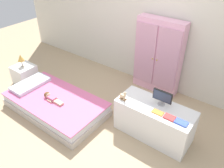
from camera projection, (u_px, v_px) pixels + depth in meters
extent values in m
cube|color=tan|center=(95.00, 127.00, 3.34)|extent=(10.00, 10.00, 0.02)
cube|color=silver|center=(155.00, 11.00, 3.64)|extent=(6.40, 0.05, 2.70)
cube|color=beige|center=(56.00, 107.00, 3.63)|extent=(1.61, 0.88, 0.11)
cube|color=silver|center=(55.00, 102.00, 3.56)|extent=(1.57, 0.84, 0.11)
cube|color=pink|center=(55.00, 99.00, 3.53)|extent=(1.60, 0.87, 0.02)
cube|color=silver|center=(31.00, 84.00, 3.81)|extent=(0.32, 0.63, 0.06)
cube|color=#D6668E|center=(52.00, 98.00, 3.47)|extent=(0.13, 0.08, 0.06)
cube|color=#DBB293|center=(59.00, 102.00, 3.42)|extent=(0.16, 0.04, 0.04)
cube|color=#DBB293|center=(58.00, 103.00, 3.39)|extent=(0.16, 0.04, 0.04)
cube|color=#DBB293|center=(55.00, 98.00, 3.52)|extent=(0.10, 0.03, 0.03)
cube|color=#DBB293|center=(50.00, 101.00, 3.45)|extent=(0.10, 0.03, 0.03)
sphere|color=#DBB293|center=(48.00, 95.00, 3.52)|extent=(0.09, 0.09, 0.09)
sphere|color=brown|center=(47.00, 95.00, 3.52)|extent=(0.10, 0.10, 0.10)
cube|color=white|center=(25.00, 74.00, 4.24)|extent=(0.37, 0.37, 0.35)
cylinder|color=#B7B2AD|center=(23.00, 66.00, 4.14)|extent=(0.09, 0.09, 0.01)
cylinder|color=#B7B2AD|center=(22.00, 63.00, 4.10)|extent=(0.02, 0.02, 0.10)
cone|color=#E5B24C|center=(21.00, 58.00, 4.04)|extent=(0.12, 0.12, 0.12)
cube|color=#EFADCC|center=(158.00, 57.00, 3.81)|extent=(0.81, 0.21, 1.30)
cube|color=#D298B3|center=(145.00, 54.00, 3.81)|extent=(0.38, 0.02, 1.07)
cube|color=#D298B3|center=(166.00, 61.00, 3.61)|extent=(0.38, 0.02, 1.07)
sphere|color=gold|center=(152.00, 59.00, 3.74)|extent=(0.02, 0.02, 0.02)
sphere|color=gold|center=(157.00, 60.00, 3.70)|extent=(0.02, 0.02, 0.02)
cube|color=white|center=(154.00, 120.00, 3.08)|extent=(1.04, 0.45, 0.51)
cylinder|color=#99999E|center=(161.00, 104.00, 2.97)|extent=(0.10, 0.10, 0.01)
cylinder|color=#99999E|center=(162.00, 102.00, 2.95)|extent=(0.02, 0.02, 0.05)
cube|color=black|center=(163.00, 96.00, 2.89)|extent=(0.26, 0.02, 0.15)
cube|color=#28334C|center=(162.00, 97.00, 2.88)|extent=(0.24, 0.01, 0.13)
cube|color=#8E6642|center=(123.00, 98.00, 3.07)|extent=(0.11, 0.01, 0.01)
cube|color=#8E6642|center=(122.00, 100.00, 3.04)|extent=(0.11, 0.01, 0.01)
cube|color=#D1B289|center=(123.00, 96.00, 3.03)|extent=(0.07, 0.03, 0.04)
cylinder|color=#D1B289|center=(125.00, 98.00, 3.04)|extent=(0.01, 0.01, 0.03)
cylinder|color=#D1B289|center=(124.00, 99.00, 3.02)|extent=(0.01, 0.01, 0.03)
cylinder|color=#D1B289|center=(122.00, 97.00, 3.07)|extent=(0.01, 0.01, 0.03)
cylinder|color=#D1B289|center=(121.00, 98.00, 3.05)|extent=(0.01, 0.01, 0.03)
cylinder|color=#D1B289|center=(125.00, 95.00, 2.99)|extent=(0.02, 0.02, 0.02)
sphere|color=#D1B289|center=(125.00, 93.00, 2.98)|extent=(0.04, 0.04, 0.04)
cube|color=orange|center=(158.00, 112.00, 2.83)|extent=(0.15, 0.08, 0.01)
cube|color=#CC3838|center=(169.00, 117.00, 2.74)|extent=(0.14, 0.10, 0.02)
cube|color=blue|center=(181.00, 123.00, 2.67)|extent=(0.16, 0.10, 0.02)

